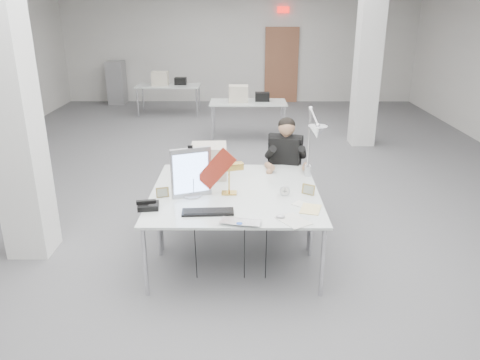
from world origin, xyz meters
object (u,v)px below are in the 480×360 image
object	(u,v)px
desk_phone	(148,206)
beige_monitor	(209,161)
laptop	(239,225)
seated_person	(286,152)
monitor	(191,173)
bankers_lamp	(229,180)
desk_main	(234,209)
office_chair	(285,179)
architect_lamp	(312,144)

from	to	relation	value
desk_phone	beige_monitor	bearing A→B (deg)	52.40
laptop	desk_phone	distance (m)	0.99
seated_person	monitor	distance (m)	1.57
bankers_lamp	beige_monitor	size ratio (longest dim) A/B	0.78
laptop	beige_monitor	bearing A→B (deg)	116.35
monitor	laptop	world-z (taller)	monitor
laptop	desk_phone	xyz separation A→B (m)	(-0.90, 0.40, 0.01)
desk_main	office_chair	distance (m)	1.63
office_chair	desk_phone	world-z (taller)	office_chair
desk_main	monitor	xyz separation A→B (m)	(-0.45, 0.31, 0.28)
desk_phone	desk_main	bearing A→B (deg)	-6.42
office_chair	monitor	distance (m)	1.68
architect_lamp	laptop	bearing A→B (deg)	-128.03
laptop	architect_lamp	xyz separation A→B (m)	(0.80, 1.13, 0.44)
office_chair	seated_person	bearing A→B (deg)	-73.77
office_chair	architect_lamp	size ratio (longest dim) A/B	1.14
office_chair	monitor	xyz separation A→B (m)	(-1.08, -1.18, 0.50)
seated_person	beige_monitor	size ratio (longest dim) A/B	2.25
seated_person	architect_lamp	bearing A→B (deg)	-57.16
office_chair	beige_monitor	distance (m)	1.17
monitor	laptop	bearing A→B (deg)	-76.58
desk_main	seated_person	world-z (taller)	seated_person
desk_main	bankers_lamp	xyz separation A→B (m)	(-0.06, 0.37, 0.17)
monitor	desk_phone	xyz separation A→B (m)	(-0.40, -0.32, -0.24)
desk_main	desk_phone	xyz separation A→B (m)	(-0.85, -0.02, 0.04)
office_chair	monitor	world-z (taller)	monitor
desk_main	beige_monitor	size ratio (longest dim) A/B	4.48
monitor	bankers_lamp	distance (m)	0.41
laptop	desk_main	bearing A→B (deg)	108.57
monitor	architect_lamp	size ratio (longest dim) A/B	0.58
laptop	bankers_lamp	world-z (taller)	bankers_lamp
office_chair	beige_monitor	xyz separation A→B (m)	(-0.94, -0.56, 0.42)
seated_person	bankers_lamp	size ratio (longest dim) A/B	2.89
beige_monitor	architect_lamp	size ratio (longest dim) A/B	0.44
laptop	beige_monitor	size ratio (longest dim) A/B	0.93
desk_phone	architect_lamp	world-z (taller)	architect_lamp
desk_main	beige_monitor	xyz separation A→B (m)	(-0.31, 0.92, 0.20)
desk_main	laptop	world-z (taller)	laptop
office_chair	architect_lamp	xyz separation A→B (m)	(0.22, -0.78, 0.69)
bankers_lamp	office_chair	bearing A→B (deg)	41.40
seated_person	laptop	world-z (taller)	seated_person
seated_person	monitor	world-z (taller)	seated_person
office_chair	laptop	distance (m)	2.00
desk_main	architect_lamp	xyz separation A→B (m)	(0.85, 0.71, 0.47)
seated_person	desk_phone	xyz separation A→B (m)	(-1.48, -1.45, -0.12)
desk_phone	architect_lamp	bearing A→B (deg)	15.48
seated_person	office_chair	bearing A→B (deg)	106.23
monitor	beige_monitor	distance (m)	0.64
desk_main	laptop	size ratio (longest dim) A/B	4.81
bankers_lamp	beige_monitor	bearing A→B (deg)	97.60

